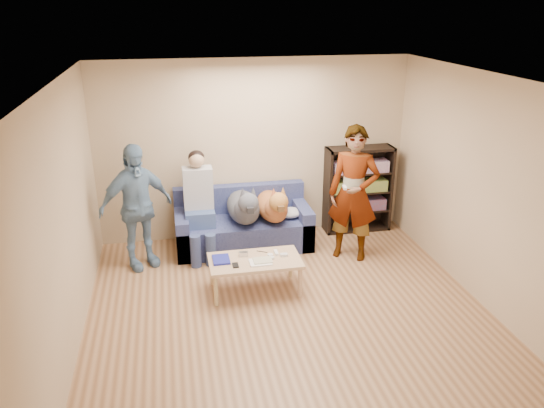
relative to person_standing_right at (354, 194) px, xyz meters
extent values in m
plane|color=brown|center=(-1.15, -1.44, -0.92)|extent=(5.00, 5.00, 0.00)
plane|color=white|center=(-1.15, -1.44, 1.68)|extent=(5.00, 5.00, 0.00)
plane|color=tan|center=(-1.15, 1.06, 0.38)|extent=(4.50, 0.00, 4.50)
plane|color=tan|center=(-1.15, -3.94, 0.38)|extent=(4.50, 0.00, 4.50)
plane|color=tan|center=(-3.40, -1.44, 0.38)|extent=(0.00, 5.00, 5.00)
plane|color=tan|center=(1.10, -1.44, 0.38)|extent=(0.00, 5.00, 5.00)
ellipsoid|color=#B3B4B9|center=(-0.74, 0.54, -0.43)|extent=(0.37, 0.31, 0.13)
imported|color=gray|center=(0.00, 0.00, 0.00)|extent=(0.80, 0.71, 1.83)
imported|color=#7292B6|center=(-2.83, 0.28, -0.08)|extent=(1.06, 0.79, 1.67)
cube|color=silver|center=(-0.20, -0.20, 0.17)|extent=(0.06, 0.13, 0.03)
cube|color=navy|center=(-1.85, -0.61, -0.48)|extent=(0.20, 0.26, 0.03)
cube|color=white|center=(-1.40, -0.76, -0.49)|extent=(0.26, 0.20, 0.02)
cube|color=#C0BA99|center=(-1.37, -0.74, -0.48)|extent=(0.22, 0.17, 0.01)
cube|color=#B6B6BB|center=(-1.57, -0.54, -0.47)|extent=(0.11, 0.06, 0.05)
cube|color=white|center=(-1.17, -0.56, -0.48)|extent=(0.04, 0.13, 0.03)
cube|color=silver|center=(-1.09, -0.64, -0.48)|extent=(0.09, 0.06, 0.03)
cylinder|color=silver|center=(-1.25, -0.68, -0.49)|extent=(0.07, 0.07, 0.02)
cylinder|color=white|center=(-1.25, -0.60, -0.49)|extent=(0.07, 0.07, 0.02)
cylinder|color=orange|center=(-1.47, -0.82, -0.49)|extent=(0.13, 0.06, 0.01)
cylinder|color=black|center=(-1.33, -0.48, -0.49)|extent=(0.13, 0.08, 0.01)
cube|color=black|center=(-1.70, -0.78, -0.49)|extent=(0.07, 0.12, 0.02)
cube|color=#515B93|center=(-1.40, 0.61, -0.71)|extent=(1.90, 0.85, 0.42)
cube|color=#515B93|center=(-1.40, 0.94, -0.30)|extent=(1.90, 0.18, 0.40)
cube|color=#515B93|center=(-2.26, 0.61, -0.63)|extent=(0.18, 0.85, 0.58)
cube|color=#515B93|center=(-0.54, 0.61, -0.63)|extent=(0.18, 0.85, 0.58)
cube|color=#426492|center=(-2.01, 0.53, -0.39)|extent=(0.40, 0.38, 0.22)
cylinder|color=#39427E|center=(-2.11, 0.11, -0.71)|extent=(0.14, 0.14, 0.47)
cylinder|color=#3A5481|center=(-1.91, 0.11, -0.71)|extent=(0.14, 0.14, 0.47)
cube|color=#B3B4B8|center=(-2.01, 0.63, 0.00)|extent=(0.40, 0.24, 0.58)
sphere|color=tan|center=(-2.01, 0.63, 0.40)|extent=(0.21, 0.21, 0.21)
ellipsoid|color=black|center=(-2.01, 0.66, 0.43)|extent=(0.22, 0.22, 0.19)
ellipsoid|color=#4A4E54|center=(-1.40, 0.58, -0.30)|extent=(0.45, 0.93, 0.39)
sphere|color=#51525C|center=(-1.40, 0.26, -0.21)|extent=(0.34, 0.34, 0.34)
sphere|color=#52565E|center=(-1.40, 0.08, -0.06)|extent=(0.27, 0.27, 0.27)
cube|color=black|center=(-1.40, -0.04, -0.10)|extent=(0.09, 0.13, 0.08)
cone|color=#45454E|center=(-1.47, 0.11, 0.08)|extent=(0.09, 0.09, 0.13)
cone|color=#494B53|center=(-1.33, 0.11, 0.08)|extent=(0.09, 0.09, 0.13)
cylinder|color=#464750|center=(-1.40, 1.01, -0.34)|extent=(0.05, 0.30, 0.18)
ellipsoid|color=#A65632|center=(-1.00, 0.56, -0.31)|extent=(0.42, 0.88, 0.37)
sphere|color=#AA5834|center=(-1.00, 0.26, -0.23)|extent=(0.32, 0.32, 0.32)
sphere|color=#BD803A|center=(-1.00, 0.10, -0.08)|extent=(0.26, 0.26, 0.26)
cube|color=#54391D|center=(-1.00, -0.01, -0.12)|extent=(0.08, 0.12, 0.07)
cone|color=#AB5634|center=(-1.06, 0.12, 0.05)|extent=(0.08, 0.08, 0.12)
cone|color=#C47D3B|center=(-0.93, 0.12, 0.05)|extent=(0.08, 0.08, 0.12)
cylinder|color=#AE6835|center=(-1.00, 0.95, -0.35)|extent=(0.05, 0.29, 0.17)
cube|color=#D4AE82|center=(-1.45, -0.66, -0.52)|extent=(1.10, 0.60, 0.04)
cylinder|color=tan|center=(-1.95, -0.91, -0.73)|extent=(0.05, 0.05, 0.38)
cylinder|color=tan|center=(-0.95, -0.91, -0.73)|extent=(0.05, 0.05, 0.38)
cylinder|color=#D9B786|center=(-1.95, -0.41, -0.73)|extent=(0.05, 0.05, 0.38)
cylinder|color=tan|center=(-0.95, -0.41, -0.73)|extent=(0.05, 0.05, 0.38)
cube|color=black|center=(-0.08, 0.88, -0.27)|extent=(0.04, 0.34, 1.30)
cube|color=black|center=(0.88, 0.88, -0.27)|extent=(0.04, 0.34, 1.30)
cube|color=black|center=(0.40, 0.88, 0.36)|extent=(1.00, 0.34, 0.04)
cube|color=black|center=(0.40, 0.88, -0.90)|extent=(1.00, 0.34, 0.04)
cube|color=black|center=(0.40, 1.04, -0.27)|extent=(1.00, 0.02, 1.30)
cube|color=black|center=(0.40, 0.88, -0.60)|extent=(0.94, 0.32, 0.03)
cube|color=black|center=(0.40, 0.88, -0.30)|extent=(0.94, 0.32, 0.02)
cube|color=black|center=(0.40, 0.88, 0.00)|extent=(0.94, 0.32, 0.02)
cube|color=#B23333|center=(0.40, 0.86, -0.50)|extent=(0.84, 0.24, 0.17)
cube|color=gold|center=(0.40, 0.86, -0.20)|extent=(0.84, 0.24, 0.17)
cube|color=#994C99|center=(0.40, 0.86, 0.10)|extent=(0.84, 0.24, 0.17)
camera|label=1|loc=(-2.36, -6.27, 2.39)|focal=35.00mm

